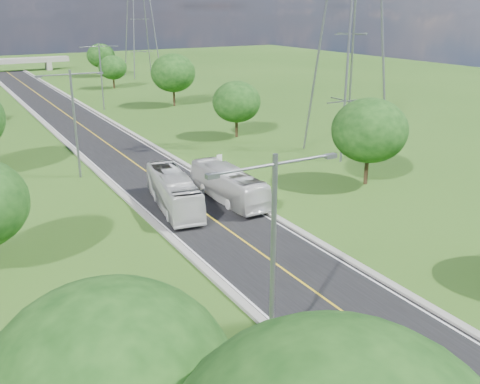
% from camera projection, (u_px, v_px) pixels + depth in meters
% --- Properties ---
extents(ground, '(260.00, 260.00, 0.00)m').
position_uv_depth(ground, '(99.00, 138.00, 65.71)').
color(ground, '#2A4F16').
rests_on(ground, ground).
extents(road, '(8.00, 150.00, 0.06)m').
position_uv_depth(road, '(86.00, 128.00, 70.61)').
color(road, black).
rests_on(road, ground).
extents(curb_left, '(0.50, 150.00, 0.22)m').
position_uv_depth(curb_left, '(53.00, 131.00, 68.58)').
color(curb_left, gray).
rests_on(curb_left, ground).
extents(curb_right, '(0.50, 150.00, 0.22)m').
position_uv_depth(curb_right, '(117.00, 124.00, 72.58)').
color(curb_right, gray).
rests_on(curb_right, ground).
extents(speed_limit_sign, '(0.55, 0.09, 2.40)m').
position_uv_depth(speed_limit_sign, '(219.00, 162.00, 49.62)').
color(speed_limit_sign, slate).
rests_on(speed_limit_sign, ground).
extents(overpass, '(30.00, 3.00, 3.20)m').
position_uv_depth(overpass, '(5.00, 62.00, 130.37)').
color(overpass, gray).
rests_on(overpass, ground).
extents(streetlight_near_left, '(5.90, 0.25, 10.00)m').
position_uv_depth(streetlight_near_left, '(273.00, 251.00, 21.65)').
color(streetlight_near_left, slate).
rests_on(streetlight_near_left, ground).
extents(streetlight_mid_left, '(5.90, 0.25, 10.00)m').
position_uv_depth(streetlight_mid_left, '(74.00, 115.00, 48.65)').
color(streetlight_mid_left, slate).
rests_on(streetlight_mid_left, ground).
extents(streetlight_far_right, '(5.90, 0.25, 10.00)m').
position_uv_depth(streetlight_far_right, '(101.00, 71.00, 81.31)').
color(streetlight_far_right, slate).
rests_on(streetlight_far_right, ground).
extents(power_tower_near, '(9.00, 6.40, 28.00)m').
position_uv_depth(power_tower_near, '(353.00, 20.00, 55.10)').
color(power_tower_near, slate).
rests_on(power_tower_near, ground).
extents(power_tower_far, '(9.00, 6.40, 28.00)m').
position_uv_depth(power_tower_far, '(139.00, 12.00, 118.36)').
color(power_tower_far, slate).
rests_on(power_tower_far, ground).
extents(tree_rb, '(6.72, 6.72, 7.82)m').
position_uv_depth(tree_rb, '(369.00, 130.00, 47.07)').
color(tree_rb, black).
rests_on(tree_rb, ground).
extents(tree_rc, '(5.88, 5.88, 6.84)m').
position_uv_depth(tree_rc, '(237.00, 102.00, 64.80)').
color(tree_rc, black).
rests_on(tree_rc, ground).
extents(tree_rd, '(7.14, 7.14, 8.30)m').
position_uv_depth(tree_rd, '(173.00, 73.00, 85.08)').
color(tree_rd, black).
rests_on(tree_rd, ground).
extents(tree_re, '(5.46, 5.46, 6.35)m').
position_uv_depth(tree_re, '(113.00, 68.00, 103.95)').
color(tree_re, black).
rests_on(tree_re, ground).
extents(tree_rf, '(6.30, 6.30, 7.33)m').
position_uv_depth(tree_rf, '(101.00, 56.00, 121.76)').
color(tree_rf, black).
rests_on(tree_rf, ground).
extents(bus_outbound, '(2.30, 9.79, 2.73)m').
position_uv_depth(bus_outbound, '(228.00, 185.00, 43.97)').
color(bus_outbound, silver).
rests_on(bus_outbound, road).
extents(bus_inbound, '(4.08, 10.43, 2.83)m').
position_uv_depth(bus_inbound, '(174.00, 191.00, 42.27)').
color(bus_inbound, silver).
rests_on(bus_inbound, road).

